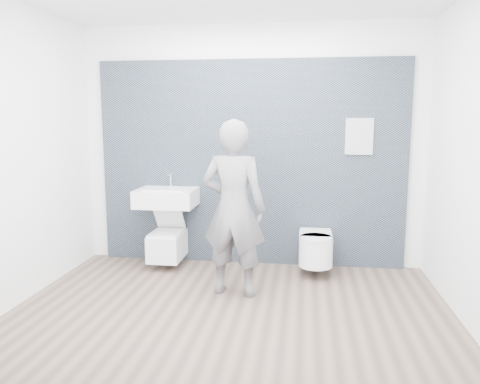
# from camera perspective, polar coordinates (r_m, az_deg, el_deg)

# --- Properties ---
(ground) EXTENTS (4.00, 4.00, 0.00)m
(ground) POSITION_cam_1_polar(r_m,az_deg,el_deg) (4.39, -1.10, -14.25)
(ground) COLOR brown
(ground) RESTS_ON ground
(room_shell) EXTENTS (4.00, 4.00, 4.00)m
(room_shell) POSITION_cam_1_polar(r_m,az_deg,el_deg) (4.04, -1.18, 9.08)
(room_shell) COLOR white
(room_shell) RESTS_ON ground
(tile_wall) EXTENTS (3.60, 0.06, 2.40)m
(tile_wall) POSITION_cam_1_polar(r_m,az_deg,el_deg) (5.76, 1.20, -8.51)
(tile_wall) COLOR black
(tile_wall) RESTS_ON ground
(washbasin) EXTENTS (0.68, 0.51, 0.51)m
(washbasin) POSITION_cam_1_polar(r_m,az_deg,el_deg) (5.48, -8.97, -0.62)
(washbasin) COLOR white
(washbasin) RESTS_ON ground
(toilet_square) EXTENTS (0.36, 0.52, 0.64)m
(toilet_square) POSITION_cam_1_polar(r_m,az_deg,el_deg) (5.60, -8.84, -6.25)
(toilet_square) COLOR white
(toilet_square) RESTS_ON ground
(toilet_rounded) EXTENTS (0.37, 0.62, 0.34)m
(toilet_rounded) POSITION_cam_1_polar(r_m,az_deg,el_deg) (5.31, 9.20, -6.79)
(toilet_rounded) COLOR white
(toilet_rounded) RESTS_ON ground
(info_placard) EXTENTS (0.31, 0.03, 0.41)m
(info_placard) POSITION_cam_1_polar(r_m,az_deg,el_deg) (5.71, 13.72, -8.92)
(info_placard) COLOR white
(info_placard) RESTS_ON ground
(visitor) EXTENTS (0.68, 0.49, 1.73)m
(visitor) POSITION_cam_1_polar(r_m,az_deg,el_deg) (4.55, -0.77, -2.02)
(visitor) COLOR slate
(visitor) RESTS_ON ground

